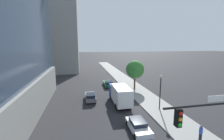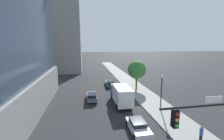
{
  "view_description": "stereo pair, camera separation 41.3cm",
  "coord_description": "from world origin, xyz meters",
  "px_view_note": "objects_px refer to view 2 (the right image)",
  "views": [
    {
      "loc": [
        -3.49,
        -2.63,
        9.79
      ],
      "look_at": [
        -0.08,
        14.24,
        6.9
      ],
      "focal_mm": 24.5,
      "sensor_mm": 36.0,
      "label": 1
    },
    {
      "loc": [
        -3.08,
        -2.71,
        9.79
      ],
      "look_at": [
        -0.08,
        14.24,
        6.9
      ],
      "focal_mm": 24.5,
      "sensor_mm": 36.0,
      "label": 2
    }
  ],
  "objects_px": {
    "car_green": "(110,83)",
    "box_truck": "(121,94)",
    "construction_building": "(63,21)",
    "street_tree": "(137,70)",
    "traffic_light_pole": "(211,130)",
    "car_white": "(138,126)",
    "car_gray": "(92,96)",
    "street_lamp": "(162,87)",
    "pedestrian_blue_shirt": "(201,134)"
  },
  "relations": [
    {
      "from": "car_green",
      "to": "pedestrian_blue_shirt",
      "type": "bearing_deg",
      "value": -76.5
    },
    {
      "from": "car_gray",
      "to": "car_green",
      "type": "bearing_deg",
      "value": 61.72
    },
    {
      "from": "car_gray",
      "to": "construction_building",
      "type": "bearing_deg",
      "value": 104.26
    },
    {
      "from": "street_lamp",
      "to": "street_tree",
      "type": "bearing_deg",
      "value": 90.66
    },
    {
      "from": "car_gray",
      "to": "box_truck",
      "type": "relative_size",
      "value": 0.59
    },
    {
      "from": "traffic_light_pole",
      "to": "pedestrian_blue_shirt",
      "type": "xyz_separation_m",
      "value": [
        3.73,
        4.78,
        -3.69
      ]
    },
    {
      "from": "construction_building",
      "to": "car_green",
      "type": "bearing_deg",
      "value": -61.65
    },
    {
      "from": "box_truck",
      "to": "car_green",
      "type": "bearing_deg",
      "value": 90.0
    },
    {
      "from": "street_tree",
      "to": "car_gray",
      "type": "relative_size",
      "value": 1.49
    },
    {
      "from": "box_truck",
      "to": "pedestrian_blue_shirt",
      "type": "bearing_deg",
      "value": -64.45
    },
    {
      "from": "car_green",
      "to": "construction_building",
      "type": "bearing_deg",
      "value": 118.35
    },
    {
      "from": "car_white",
      "to": "pedestrian_blue_shirt",
      "type": "relative_size",
      "value": 2.44
    },
    {
      "from": "street_lamp",
      "to": "car_green",
      "type": "height_order",
      "value": "street_lamp"
    },
    {
      "from": "construction_building",
      "to": "traffic_light_pole",
      "type": "height_order",
      "value": "construction_building"
    },
    {
      "from": "construction_building",
      "to": "car_green",
      "type": "height_order",
      "value": "construction_building"
    },
    {
      "from": "street_lamp",
      "to": "box_truck",
      "type": "bearing_deg",
      "value": 148.74
    },
    {
      "from": "car_white",
      "to": "pedestrian_blue_shirt",
      "type": "height_order",
      "value": "pedestrian_blue_shirt"
    },
    {
      "from": "construction_building",
      "to": "street_tree",
      "type": "height_order",
      "value": "construction_building"
    },
    {
      "from": "traffic_light_pole",
      "to": "street_tree",
      "type": "xyz_separation_m",
      "value": [
        3.53,
        23.68,
        -0.26
      ]
    },
    {
      "from": "car_gray",
      "to": "box_truck",
      "type": "height_order",
      "value": "box_truck"
    },
    {
      "from": "street_tree",
      "to": "car_white",
      "type": "height_order",
      "value": "street_tree"
    },
    {
      "from": "traffic_light_pole",
      "to": "car_green",
      "type": "height_order",
      "value": "traffic_light_pole"
    },
    {
      "from": "car_green",
      "to": "pedestrian_blue_shirt",
      "type": "xyz_separation_m",
      "value": [
        5.43,
        -22.62,
        0.34
      ]
    },
    {
      "from": "street_lamp",
      "to": "car_green",
      "type": "xyz_separation_m",
      "value": [
        -5.36,
        14.52,
        -2.94
      ]
    },
    {
      "from": "box_truck",
      "to": "construction_building",
      "type": "bearing_deg",
      "value": 110.21
    },
    {
      "from": "car_white",
      "to": "car_green",
      "type": "bearing_deg",
      "value": 90.0
    },
    {
      "from": "street_tree",
      "to": "pedestrian_blue_shirt",
      "type": "xyz_separation_m",
      "value": [
        0.19,
        -18.9,
        -3.42
      ]
    },
    {
      "from": "car_gray",
      "to": "car_green",
      "type": "xyz_separation_m",
      "value": [
        4.69,
        8.71,
        -0.05
      ]
    },
    {
      "from": "car_gray",
      "to": "car_white",
      "type": "relative_size",
      "value": 1.01
    },
    {
      "from": "pedestrian_blue_shirt",
      "to": "box_truck",
      "type": "bearing_deg",
      "value": 115.55
    },
    {
      "from": "construction_building",
      "to": "box_truck",
      "type": "relative_size",
      "value": 5.85
    },
    {
      "from": "street_tree",
      "to": "construction_building",
      "type": "bearing_deg",
      "value": 123.23
    },
    {
      "from": "construction_building",
      "to": "car_gray",
      "type": "distance_m",
      "value": 38.04
    },
    {
      "from": "car_green",
      "to": "box_truck",
      "type": "distance_m",
      "value": 11.32
    },
    {
      "from": "street_tree",
      "to": "car_green",
      "type": "height_order",
      "value": "street_tree"
    },
    {
      "from": "street_lamp",
      "to": "car_white",
      "type": "relative_size",
      "value": 1.25
    },
    {
      "from": "street_lamp",
      "to": "street_tree",
      "type": "height_order",
      "value": "street_tree"
    },
    {
      "from": "construction_building",
      "to": "car_white",
      "type": "bearing_deg",
      "value": -73.37
    },
    {
      "from": "car_white",
      "to": "street_tree",
      "type": "bearing_deg",
      "value": 71.63
    },
    {
      "from": "car_green",
      "to": "pedestrian_blue_shirt",
      "type": "distance_m",
      "value": 23.27
    },
    {
      "from": "traffic_light_pole",
      "to": "car_green",
      "type": "xyz_separation_m",
      "value": [
        -1.7,
        27.4,
        -4.03
      ]
    },
    {
      "from": "street_tree",
      "to": "car_green",
      "type": "xyz_separation_m",
      "value": [
        -5.24,
        3.73,
        -3.77
      ]
    },
    {
      "from": "car_gray",
      "to": "box_truck",
      "type": "xyz_separation_m",
      "value": [
        4.69,
        -2.55,
        1.06
      ]
    },
    {
      "from": "car_gray",
      "to": "box_truck",
      "type": "bearing_deg",
      "value": -28.56
    },
    {
      "from": "traffic_light_pole",
      "to": "construction_building",
      "type": "bearing_deg",
      "value": 105.96
    },
    {
      "from": "street_tree",
      "to": "car_gray",
      "type": "distance_m",
      "value": 11.71
    },
    {
      "from": "construction_building",
      "to": "traffic_light_pole",
      "type": "distance_m",
      "value": 55.25
    },
    {
      "from": "street_tree",
      "to": "box_truck",
      "type": "distance_m",
      "value": 9.55
    },
    {
      "from": "construction_building",
      "to": "street_lamp",
      "type": "height_order",
      "value": "construction_building"
    },
    {
      "from": "street_tree",
      "to": "car_green",
      "type": "relative_size",
      "value": 1.31
    }
  ]
}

